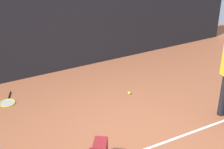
# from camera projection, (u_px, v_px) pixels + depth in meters

# --- Properties ---
(ground_plane) EXTENTS (12.00, 12.00, 0.00)m
(ground_plane) POSITION_uv_depth(u_px,v_px,m) (123.00, 135.00, 5.92)
(ground_plane) COLOR #9E5638
(back_fence) EXTENTS (10.00, 0.10, 2.88)m
(back_fence) POSITION_uv_depth(u_px,v_px,m) (57.00, 12.00, 7.64)
(back_fence) COLOR black
(back_fence) RESTS_ON ground
(tennis_racket) EXTENTS (0.42, 0.63, 0.03)m
(tennis_racket) POSITION_uv_depth(u_px,v_px,m) (8.00, 102.00, 6.89)
(tennis_racket) COLOR black
(tennis_racket) RESTS_ON ground
(tennis_ball_by_fence) EXTENTS (0.07, 0.07, 0.07)m
(tennis_ball_by_fence) POSITION_uv_depth(u_px,v_px,m) (129.00, 93.00, 7.18)
(tennis_ball_by_fence) COLOR #CCE033
(tennis_ball_by_fence) RESTS_ON ground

